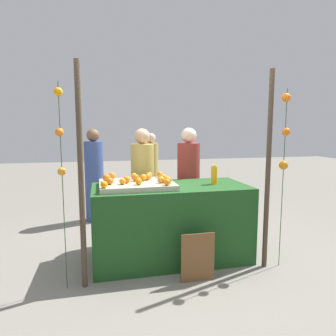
% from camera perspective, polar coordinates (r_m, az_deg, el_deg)
% --- Properties ---
extents(ground_plane, '(24.00, 24.00, 0.00)m').
position_cam_1_polar(ground_plane, '(3.97, 0.51, -16.66)').
color(ground_plane, gray).
extents(stall_counter, '(1.90, 0.88, 0.93)m').
position_cam_1_polar(stall_counter, '(3.80, 0.51, -10.26)').
color(stall_counter, '#1E4C1E').
rests_on(stall_counter, ground_plane).
extents(orange_tray, '(0.87, 0.71, 0.06)m').
position_cam_1_polar(orange_tray, '(3.62, -5.95, -3.15)').
color(orange_tray, '#B2AD99').
rests_on(orange_tray, stall_counter).
extents(orange_0, '(0.08, 0.08, 0.08)m').
position_cam_1_polar(orange_0, '(3.93, -1.52, -1.23)').
color(orange_0, orange).
rests_on(orange_0, orange_tray).
extents(orange_1, '(0.08, 0.08, 0.08)m').
position_cam_1_polar(orange_1, '(3.50, 0.12, -2.34)').
color(orange_1, orange).
rests_on(orange_1, orange_tray).
extents(orange_2, '(0.08, 0.08, 0.08)m').
position_cam_1_polar(orange_2, '(3.85, -3.61, -1.40)').
color(orange_2, orange).
rests_on(orange_2, orange_tray).
extents(orange_3, '(0.08, 0.08, 0.08)m').
position_cam_1_polar(orange_3, '(3.74, -3.87, -1.70)').
color(orange_3, orange).
rests_on(orange_3, orange_tray).
extents(orange_4, '(0.09, 0.09, 0.09)m').
position_cam_1_polar(orange_4, '(3.86, -10.64, -1.46)').
color(orange_4, orange).
rests_on(orange_4, orange_tray).
extents(orange_5, '(0.08, 0.08, 0.08)m').
position_cam_1_polar(orange_5, '(3.52, -1.34, -2.22)').
color(orange_5, orange).
rests_on(orange_5, orange_tray).
extents(orange_6, '(0.08, 0.08, 0.08)m').
position_cam_1_polar(orange_6, '(3.49, -10.97, -2.46)').
color(orange_6, orange).
rests_on(orange_6, orange_tray).
extents(orange_7, '(0.09, 0.09, 0.09)m').
position_cam_1_polar(orange_7, '(3.67, -1.03, -1.79)').
color(orange_7, orange).
rests_on(orange_7, orange_tray).
extents(orange_8, '(0.08, 0.08, 0.08)m').
position_cam_1_polar(orange_8, '(3.56, -7.87, -2.19)').
color(orange_8, orange).
rests_on(orange_8, orange_tray).
extents(orange_9, '(0.09, 0.09, 0.09)m').
position_cam_1_polar(orange_9, '(3.67, -6.16, -1.83)').
color(orange_9, orange).
rests_on(orange_9, orange_tray).
extents(orange_10, '(0.08, 0.08, 0.08)m').
position_cam_1_polar(orange_10, '(3.37, -0.17, -2.69)').
color(orange_10, orange).
rests_on(orange_10, orange_tray).
extents(orange_11, '(0.09, 0.09, 0.09)m').
position_cam_1_polar(orange_11, '(3.69, -11.59, -1.86)').
color(orange_11, orange).
rests_on(orange_11, orange_tray).
extents(orange_12, '(0.08, 0.08, 0.08)m').
position_cam_1_polar(orange_12, '(3.29, -12.07, -3.10)').
color(orange_12, orange).
rests_on(orange_12, orange_tray).
extents(orange_13, '(0.08, 0.08, 0.08)m').
position_cam_1_polar(orange_13, '(3.58, -0.25, -2.12)').
color(orange_13, orange).
rests_on(orange_13, orange_tray).
extents(orange_14, '(0.07, 0.07, 0.07)m').
position_cam_1_polar(orange_14, '(3.47, -8.63, -2.53)').
color(orange_14, orange).
rests_on(orange_14, orange_tray).
extents(orange_15, '(0.08, 0.08, 0.08)m').
position_cam_1_polar(orange_15, '(3.42, -5.60, -2.57)').
color(orange_15, orange).
rests_on(orange_15, orange_tray).
extents(orange_16, '(0.08, 0.08, 0.08)m').
position_cam_1_polar(orange_16, '(3.69, -4.72, -1.81)').
color(orange_16, orange).
rests_on(orange_16, orange_tray).
extents(orange_17, '(0.08, 0.08, 0.08)m').
position_cam_1_polar(orange_17, '(3.84, -6.51, -1.50)').
color(orange_17, orange).
rests_on(orange_17, orange_tray).
extents(juice_bottle, '(0.08, 0.08, 0.25)m').
position_cam_1_polar(juice_bottle, '(3.82, 8.77, -1.32)').
color(juice_bottle, orange).
rests_on(juice_bottle, stall_counter).
extents(chalkboard_sign, '(0.37, 0.03, 0.54)m').
position_cam_1_polar(chalkboard_sign, '(3.35, 5.65, -16.60)').
color(chalkboard_sign, brown).
rests_on(chalkboard_sign, ground_plane).
extents(vendor_left, '(0.33, 0.33, 1.63)m').
position_cam_1_polar(vendor_left, '(4.33, -4.84, -4.07)').
color(vendor_left, tan).
rests_on(vendor_left, ground_plane).
extents(vendor_right, '(0.33, 0.33, 1.64)m').
position_cam_1_polar(vendor_right, '(4.43, 3.89, -3.75)').
color(vendor_right, maroon).
rests_on(vendor_right, ground_plane).
extents(crowd_person_0, '(0.33, 0.33, 1.62)m').
position_cam_1_polar(crowd_person_0, '(5.44, -13.82, -1.94)').
color(crowd_person_0, '#384C8C').
rests_on(crowd_person_0, ground_plane).
extents(crowd_person_1, '(0.31, 0.31, 1.54)m').
position_cam_1_polar(crowd_person_1, '(6.28, -3.26, -0.88)').
color(crowd_person_1, tan).
rests_on(crowd_person_1, ground_plane).
extents(canopy_post_left, '(0.06, 0.06, 2.27)m').
position_cam_1_polar(canopy_post_left, '(3.09, -16.20, -1.83)').
color(canopy_post_left, '#473828').
rests_on(canopy_post_left, ground_plane).
extents(canopy_post_right, '(0.06, 0.06, 2.27)m').
position_cam_1_polar(canopy_post_right, '(3.61, 18.47, -0.62)').
color(canopy_post_right, '#473828').
rests_on(canopy_post_right, ground_plane).
extents(garland_strand_left, '(0.09, 0.09, 2.06)m').
position_cam_1_polar(garland_strand_left, '(3.07, -19.83, 5.87)').
color(garland_strand_left, '#2D4C23').
rests_on(garland_strand_left, ground_plane).
extents(garland_strand_right, '(0.11, 0.11, 2.06)m').
position_cam_1_polar(garland_strand_right, '(3.65, 21.35, 5.75)').
color(garland_strand_right, '#2D4C23').
rests_on(garland_strand_right, ground_plane).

